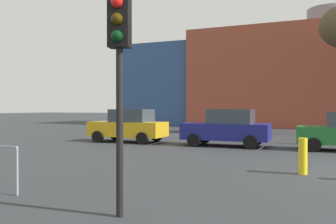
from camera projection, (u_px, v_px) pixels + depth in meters
building_backdrop at (328, 79)px, 34.21m from camera, size 41.06×10.25×11.44m
parked_car_0 at (129, 126)px, 18.89m from camera, size 4.07×2.00×1.76m
parked_car_1 at (227, 128)px, 16.86m from camera, size 4.10×2.01×1.78m
traffic_light_near_left at (119, 53)px, 5.89m from camera, size 0.40×0.39×3.75m
bollard_yellow_1 at (303, 156)px, 9.72m from camera, size 0.24×0.24×1.01m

